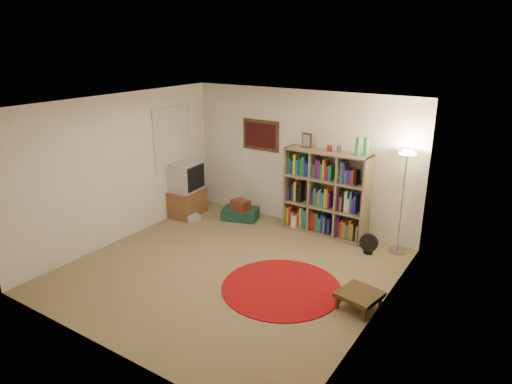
% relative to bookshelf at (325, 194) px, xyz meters
% --- Properties ---
extents(room, '(4.54, 4.54, 2.54)m').
position_rel_bookshelf_xyz_m(room, '(-0.65, -2.03, 0.53)').
color(room, olive).
rests_on(room, ground).
extents(bookshelf, '(1.52, 0.46, 1.82)m').
position_rel_bookshelf_xyz_m(bookshelf, '(0.00, 0.00, 0.00)').
color(bookshelf, '#7F6F54').
rests_on(bookshelf, ground).
extents(floor_lamp, '(0.36, 0.36, 1.73)m').
position_rel_bookshelf_xyz_m(floor_lamp, '(1.36, -0.06, 0.70)').
color(floor_lamp, '#9E9EA2').
rests_on(floor_lamp, ground).
extents(floor_fan, '(0.31, 0.18, 0.35)m').
position_rel_bookshelf_xyz_m(floor_fan, '(0.98, -0.39, -0.56)').
color(floor_fan, black).
rests_on(floor_fan, ground).
extents(tv_stand, '(0.58, 0.78, 1.08)m').
position_rel_bookshelf_xyz_m(tv_stand, '(-2.67, -0.67, -0.21)').
color(tv_stand, brown).
rests_on(tv_stand, ground).
extents(dvd_box, '(0.39, 0.36, 0.11)m').
position_rel_bookshelf_xyz_m(dvd_box, '(-2.41, -0.84, -0.68)').
color(dvd_box, '#BDBCC2').
rests_on(dvd_box, ground).
extents(suitcase, '(0.77, 0.62, 0.22)m').
position_rel_bookshelf_xyz_m(suitcase, '(-1.63, -0.29, -0.63)').
color(suitcase, '#153B2C').
rests_on(suitcase, ground).
extents(wicker_basket, '(0.36, 0.28, 0.19)m').
position_rel_bookshelf_xyz_m(wicker_basket, '(-1.60, -0.32, -0.43)').
color(wicker_basket, '#5A2716').
rests_on(wicker_basket, suitcase).
extents(duffel_bag, '(0.40, 0.37, 0.23)m').
position_rel_bookshelf_xyz_m(duffel_bag, '(-0.71, 0.22, -0.62)').
color(duffel_bag, black).
rests_on(duffel_bag, ground).
extents(paper_towel, '(0.13, 0.13, 0.25)m').
position_rel_bookshelf_xyz_m(paper_towel, '(-0.53, -0.14, -0.61)').
color(paper_towel, white).
rests_on(paper_towel, ground).
extents(red_rug, '(1.70, 1.70, 0.02)m').
position_rel_bookshelf_xyz_m(red_rug, '(0.34, -2.11, -0.73)').
color(red_rug, maroon).
rests_on(red_rug, ground).
extents(side_table, '(0.58, 0.58, 0.23)m').
position_rel_bookshelf_xyz_m(side_table, '(1.43, -1.99, -0.54)').
color(side_table, '#372913').
rests_on(side_table, ground).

